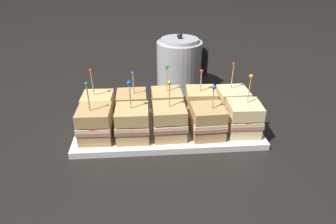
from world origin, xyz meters
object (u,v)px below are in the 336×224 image
serving_platter (168,129)px  sandwich_back_far_right (232,102)px  sandwich_front_center (169,122)px  sandwich_front_far_right (243,118)px  sandwich_front_left (133,123)px  sandwich_front_right (208,121)px  sandwich_back_right (201,104)px  sandwich_back_far_left (99,108)px  sandwich_back_center (166,105)px  sandwich_back_left (132,106)px  sandwich_front_far_left (95,124)px  kettle_steel (179,64)px

serving_platter → sandwich_back_far_right: (0.20, 0.05, 0.05)m
sandwich_front_center → serving_platter: bearing=89.6°
sandwich_front_center → sandwich_back_far_right: bearing=27.3°
sandwich_front_center → sandwich_front_far_right: (0.21, 0.00, 0.00)m
sandwich_front_left → sandwich_front_right: bearing=-0.4°
serving_platter → sandwich_back_right: bearing=25.5°
sandwich_back_far_right → sandwich_front_center: bearing=-152.7°
sandwich_back_far_left → sandwich_back_center: bearing=0.3°
sandwich_front_center → sandwich_back_far_right: 0.23m
serving_platter → sandwich_front_center: size_ratio=3.22×
sandwich_back_left → sandwich_front_right: bearing=-26.8°
sandwich_front_right → sandwich_back_far_left: 0.32m
sandwich_front_far_left → sandwich_back_far_right: same height
sandwich_front_left → sandwich_back_far_right: bearing=19.4°
sandwich_front_center → sandwich_back_left: sandwich_front_center is taller
sandwich_front_center → sandwich_front_right: 0.10m
sandwich_back_center → sandwich_back_far_right: size_ratio=1.01×
serving_platter → sandwich_front_far_left: size_ratio=3.09×
sandwich_back_center → sandwich_back_far_right: (0.20, 0.01, -0.00)m
sandwich_back_far_right → sandwich_front_right: bearing=-132.2°
sandwich_front_far_left → sandwich_back_far_right: size_ratio=1.00×
sandwich_front_far_left → sandwich_back_center: (0.20, 0.10, 0.00)m
sandwich_front_center → sandwich_front_far_right: bearing=0.5°
sandwich_front_center → kettle_steel: 0.37m
sandwich_front_left → sandwich_front_center: sandwich_front_left is taller
sandwich_back_right → sandwich_back_center: bearing=-179.4°
sandwich_front_far_left → sandwich_back_right: size_ratio=1.08×
sandwich_front_far_left → sandwich_front_center: size_ratio=1.04×
serving_platter → sandwich_front_far_right: size_ratio=3.05×
sandwich_back_far_left → kettle_steel: size_ratio=0.79×
sandwich_front_far_left → sandwich_back_far_right: 0.41m
serving_platter → sandwich_front_far_left: 0.21m
sandwich_back_far_left → sandwich_back_right: bearing=0.4°
sandwich_back_right → sandwich_front_center: bearing=-136.1°
sandwich_front_right → sandwich_back_far_left: (-0.31, 0.10, 0.00)m
sandwich_back_center → kettle_steel: bearing=75.7°
sandwich_front_center → sandwich_back_right: 0.14m
sandwich_front_left → sandwich_front_center: 0.10m
sandwich_front_far_right → kettle_steel: (-0.14, 0.37, 0.03)m
sandwich_front_right → kettle_steel: 0.37m
sandwich_back_center → sandwich_front_left: bearing=-134.3°
sandwich_back_right → sandwich_front_left: bearing=-153.4°
sandwich_back_far_right → kettle_steel: size_ratio=0.81×
sandwich_front_left → sandwich_back_left: size_ratio=1.08×
sandwich_back_left → sandwich_back_far_right: size_ratio=0.92×
sandwich_back_left → sandwich_back_far_right: 0.30m
sandwich_back_center → sandwich_back_far_right: 0.20m
sandwich_back_right → sandwich_back_far_right: (0.10, 0.00, -0.00)m
sandwich_back_far_right → sandwich_front_left: bearing=-160.6°
sandwich_front_far_right → sandwich_back_far_left: sandwich_front_far_right is taller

